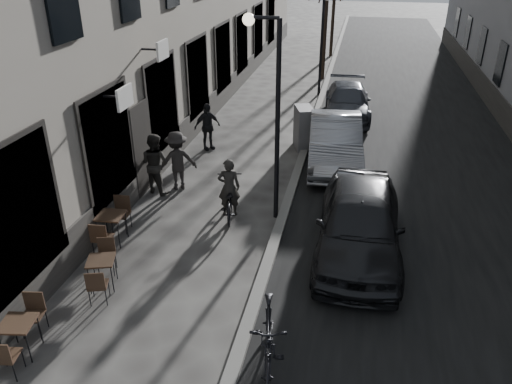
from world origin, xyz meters
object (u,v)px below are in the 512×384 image
(bicycle, at_px, (229,198))
(bistro_set_a, at_px, (20,334))
(pedestrian_far, at_px, (207,127))
(utility_cabinet, at_px, (304,128))
(streetlamp_near, at_px, (271,99))
(car_near, at_px, (360,223))
(car_far, at_px, (347,101))
(pedestrian_near, at_px, (155,164))
(car_mid, at_px, (335,141))
(moped, at_px, (268,339))
(bistro_set_b, at_px, (102,270))
(streetlamp_far, at_px, (319,25))
(bistro_set_c, at_px, (112,225))
(pedestrian_mid, at_px, (177,161))

(bicycle, bearing_deg, bistro_set_a, 55.17)
(pedestrian_far, bearing_deg, utility_cabinet, -29.42)
(streetlamp_near, bearing_deg, car_near, -28.83)
(car_far, bearing_deg, pedestrian_far, -138.28)
(streetlamp_near, distance_m, pedestrian_far, 5.70)
(car_near, bearing_deg, bistro_set_a, -141.97)
(pedestrian_near, distance_m, car_mid, 5.77)
(car_far, height_order, moped, car_far)
(pedestrian_near, bearing_deg, pedestrian_far, -77.08)
(car_near, bearing_deg, moped, -109.79)
(bistro_set_b, relative_size, bicycle, 0.75)
(car_far, bearing_deg, streetlamp_far, 113.66)
(bicycle, xyz_separation_m, car_mid, (2.47, 4.00, 0.28))
(streetlamp_near, relative_size, car_mid, 1.10)
(bistro_set_c, xyz_separation_m, car_far, (5.05, 10.90, 0.18))
(bistro_set_b, xyz_separation_m, car_far, (4.46, 12.56, 0.23))
(streetlamp_near, height_order, car_near, streetlamp_near)
(bistro_set_c, height_order, car_mid, car_mid)
(bistro_set_b, height_order, moped, moped)
(streetlamp_near, bearing_deg, bistro_set_c, -149.77)
(pedestrian_near, distance_m, pedestrian_far, 3.54)
(streetlamp_near, xyz_separation_m, streetlamp_far, (0.00, 12.00, 0.00))
(streetlamp_far, xyz_separation_m, pedestrian_far, (-2.96, -7.73, -2.35))
(bistro_set_a, bearing_deg, bistro_set_b, 66.24)
(bistro_set_c, bearing_deg, car_far, 61.10)
(pedestrian_near, xyz_separation_m, pedestrian_mid, (0.53, 0.35, -0.01))
(bistro_set_c, bearing_deg, utility_cabinet, 58.14)
(car_mid, height_order, moped, car_mid)
(utility_cabinet, height_order, moped, utility_cabinet)
(streetlamp_near, height_order, utility_cabinet, streetlamp_near)
(bistro_set_c, distance_m, car_far, 12.02)
(bistro_set_b, bearing_deg, pedestrian_far, 73.24)
(bistro_set_c, xyz_separation_m, pedestrian_near, (0.02, 2.77, 0.43))
(car_far, bearing_deg, moped, -96.48)
(utility_cabinet, bearing_deg, pedestrian_mid, -147.87)
(pedestrian_near, bearing_deg, car_near, -178.99)
(moped, bearing_deg, car_near, 60.34)
(bicycle, bearing_deg, car_far, -118.92)
(bistro_set_a, bearing_deg, pedestrian_near, 80.57)
(pedestrian_near, bearing_deg, bistro_set_c, 110.15)
(pedestrian_far, bearing_deg, bistro_set_c, -137.30)
(pedestrian_mid, xyz_separation_m, car_mid, (4.32, 2.78, -0.11))
(bistro_set_c, height_order, bicycle, bicycle)
(utility_cabinet, xyz_separation_m, car_far, (1.33, 3.86, -0.09))
(streetlamp_far, distance_m, bistro_set_c, 14.68)
(pedestrian_far, bearing_deg, pedestrian_near, -140.48)
(bistro_set_a, height_order, pedestrian_near, pedestrian_near)
(utility_cabinet, bearing_deg, streetlamp_near, -112.04)
(streetlamp_far, height_order, bicycle, streetlamp_far)
(utility_cabinet, distance_m, pedestrian_mid, 5.05)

